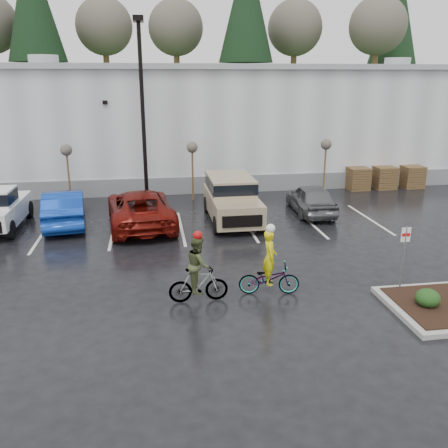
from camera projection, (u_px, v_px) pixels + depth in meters
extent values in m
plane|color=black|center=(283.00, 305.00, 14.13)|extent=(120.00, 120.00, 0.00)
cube|color=#B9BBBE|center=(202.00, 121.00, 33.84)|extent=(60.00, 15.00, 7.00)
cube|color=slate|center=(216.00, 184.00, 27.61)|extent=(60.00, 0.12, 1.00)
cube|color=#999B9E|center=(201.00, 69.00, 32.79)|extent=(60.50, 15.50, 0.30)
cube|color=#26421B|center=(180.00, 108.00, 55.69)|extent=(80.00, 25.00, 6.00)
cylinder|color=black|center=(143.00, 119.00, 23.53)|extent=(0.20, 0.20, 9.00)
cube|color=black|center=(138.00, 19.00, 22.16)|extent=(0.50, 1.00, 0.25)
cylinder|color=#49371D|center=(69.00, 179.00, 24.80)|extent=(0.10, 0.10, 2.80)
sphere|color=#524A41|center=(66.00, 150.00, 24.36)|extent=(0.60, 0.60, 0.60)
cylinder|color=#49371D|center=(193.00, 175.00, 25.76)|extent=(0.10, 0.10, 2.80)
sphere|color=#524A41|center=(192.00, 147.00, 25.31)|extent=(0.60, 0.60, 0.60)
cylinder|color=#49371D|center=(324.00, 171.00, 26.86)|extent=(0.10, 0.10, 2.80)
sphere|color=#524A41|center=(326.00, 144.00, 26.41)|extent=(0.60, 0.60, 0.60)
cube|color=#49371D|center=(358.00, 179.00, 28.39)|extent=(1.20, 1.20, 1.35)
cube|color=#49371D|center=(384.00, 178.00, 28.64)|extent=(1.20, 1.20, 1.35)
cube|color=#49371D|center=(412.00, 177.00, 28.90)|extent=(1.20, 1.20, 1.35)
ellipsoid|color=#113312|center=(428.00, 298.00, 13.65)|extent=(0.70, 0.70, 0.52)
cylinder|color=gray|center=(403.00, 261.00, 14.55)|extent=(0.05, 0.05, 2.20)
cube|color=white|center=(406.00, 235.00, 14.30)|extent=(0.30, 0.02, 0.45)
cube|color=red|center=(406.00, 235.00, 14.29)|extent=(0.26, 0.02, 0.10)
imported|color=#0E339A|center=(64.00, 208.00, 21.58)|extent=(2.35, 5.10, 1.62)
imported|color=#650E08|center=(140.00, 208.00, 21.42)|extent=(3.33, 6.20, 1.66)
imported|color=slate|center=(311.00, 199.00, 23.43)|extent=(1.95, 4.42, 1.48)
imported|color=#3F3F44|center=(269.00, 279.00, 14.75)|extent=(1.96, 0.91, 0.99)
imported|color=#D3CA0B|center=(270.00, 257.00, 14.53)|extent=(0.50, 0.68, 1.73)
sphere|color=silver|center=(271.00, 229.00, 14.26)|extent=(0.29, 0.29, 0.29)
imported|color=#3F3F44|center=(199.00, 285.00, 14.21)|extent=(1.73, 0.53, 1.08)
imported|color=#3D4524|center=(198.00, 264.00, 14.02)|extent=(0.46, 0.83, 1.70)
sphere|color=#990C0C|center=(198.00, 235.00, 13.75)|extent=(0.28, 0.28, 0.28)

